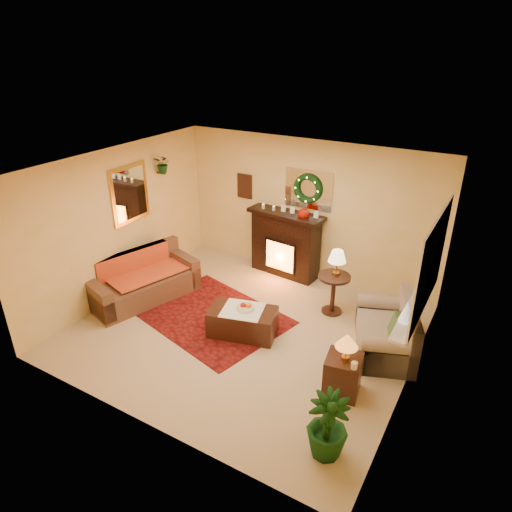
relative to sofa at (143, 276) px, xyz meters
The scene contains 31 objects.
floor 2.09m from the sofa, ahead, with size 5.00×5.00×0.00m, color beige.
ceiling 2.98m from the sofa, ahead, with size 5.00×5.00×0.00m, color white.
wall_back 3.20m from the sofa, 48.50° to the left, with size 5.00×5.00×0.00m, color #EFD88C.
wall_front 3.12m from the sofa, 47.08° to the right, with size 5.00×5.00×0.00m, color #EFD88C.
wall_left 0.99m from the sofa, behind, with size 4.50×4.50×0.00m, color #EFD88C.
wall_right 4.62m from the sofa, ahead, with size 4.50×4.50×0.00m, color #EFD88C.
area_rug 1.44m from the sofa, ahead, with size 2.32×1.74×0.01m, color #560A02.
sofa is the anchor object (origin of this frame).
red_throw 0.15m from the sofa, 108.59° to the left, with size 0.86×1.39×0.02m, color red.
fireplace 2.71m from the sofa, 50.83° to the left, with size 1.30×0.41×1.19m, color black.
poinsettia 3.05m from the sofa, 45.17° to the left, with size 0.21×0.21×0.21m, color #B90E00.
mantel_candle_a 2.53m from the sofa, 58.66° to the left, with size 0.06×0.06×0.17m, color white.
mantel_candle_b 2.65m from the sofa, 54.41° to the left, with size 0.06×0.06×0.17m, color silver.
mantel_mirror 3.32m from the sofa, 48.25° to the left, with size 0.92×0.02×0.72m, color white.
wreath 3.30m from the sofa, 47.75° to the left, with size 0.55×0.55×0.11m, color #194719.
wall_art 2.64m from the sofa, 73.20° to the left, with size 0.32×0.03×0.48m, color #381E11.
gold_mirror 1.44m from the sofa, 141.04° to the left, with size 0.03×0.84×1.00m, color gold.
hanging_plant 1.92m from the sofa, 105.18° to the left, with size 0.33×0.28×0.36m, color #194719.
loveseat 4.12m from the sofa, ahead, with size 0.77×1.33×0.77m, color gray.
window_frame 4.70m from the sofa, ahead, with size 0.03×1.86×1.36m, color white.
window_glass 4.69m from the sofa, ahead, with size 0.02×1.70×1.22m, color black.
window_sill 4.48m from the sofa, ahead, with size 0.22×1.86×0.04m, color white.
mini_tree 4.44m from the sofa, ahead, with size 0.19×0.19×0.28m, color white.
sill_plant 4.66m from the sofa, 16.18° to the left, with size 0.30×0.24×0.56m, color #20461B.
side_table_round 3.27m from the sofa, 22.21° to the left, with size 0.53×0.53×0.69m, color black.
lamp_cream 3.33m from the sofa, 22.74° to the left, with size 0.29×0.29×0.44m, color #FFD4A3.
end_table_square 3.89m from the sofa, ahead, with size 0.44×0.44×0.54m, color black.
lamp_tiffany 3.92m from the sofa, ahead, with size 0.28×0.28×0.42m, color #FFB446.
coffee_table 2.08m from the sofa, ahead, with size 1.02×0.56×0.43m, color black.
fruit_bowl 2.10m from the sofa, ahead, with size 0.27×0.27×0.06m, color beige.
floor_palm 4.32m from the sofa, 20.46° to the right, with size 1.36×1.36×2.44m, color #124313.
Camera 1 is at (3.16, -5.09, 4.19)m, focal length 32.00 mm.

